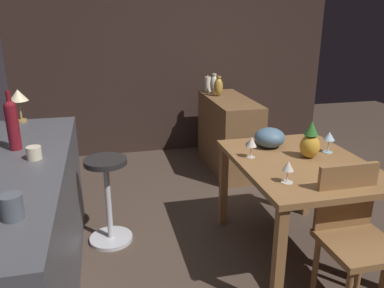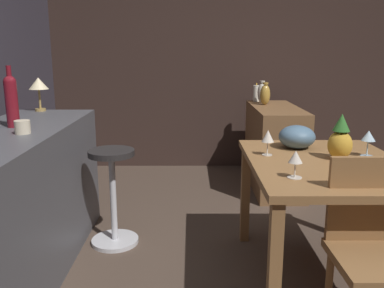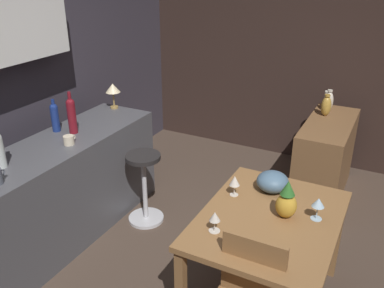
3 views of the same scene
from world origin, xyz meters
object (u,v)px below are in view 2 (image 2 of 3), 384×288
Objects in this scene: cup_cream at (23,127)px; vase_ceramic_ivory at (262,93)px; dining_table at (326,177)px; pineapple_centerpiece at (340,140)px; chair_near_window at (375,247)px; bar_stool at (113,194)px; wine_glass_left at (268,137)px; pillar_candle_tall at (256,93)px; vase_brass at (265,94)px; wine_glass_right at (368,137)px; sideboard_cabinet at (274,148)px; fruit_bowl at (297,137)px; wine_glass_center at (296,158)px; wine_bottle_ruby at (11,99)px; counter_lamp at (39,85)px.

vase_ceramic_ivory reaches higher than cup_cream.
pineapple_centerpiece is at bearing -58.88° from dining_table.
chair_near_window is 0.72m from pineapple_centerpiece.
bar_stool is 4.46× the size of wine_glass_left.
vase_brass reaches higher than pillar_candle_tall.
dining_table reaches higher than bar_stool.
wine_glass_right is at bearing -67.16° from dining_table.
fruit_bowl reaches higher than sideboard_cabinet.
wine_glass_left is 1.78m from vase_brass.
dining_table is 0.37m from wine_glass_right.
pineapple_centerpiece is (-1.69, -0.03, 0.44)m from sideboard_cabinet.
bar_stool is at bearing 71.65° from wine_glass_left.
pillar_candle_tall reaches higher than fruit_bowl.
pillar_candle_tall is at bearing -0.77° from fruit_bowl.
vase_brass reaches higher than cup_cream.
pineapple_centerpiece reaches higher than dining_table.
sideboard_cabinet reaches higher than dining_table.
wine_glass_right reaches higher than wine_glass_center.
vase_brass is (1.42, -1.30, 0.56)m from bar_stool.
vase_ceramic_ivory is (2.37, -0.23, 0.09)m from wine_glass_center.
chair_near_window is 1.28× the size of bar_stool.
pineapple_centerpiece is 0.34m from fruit_bowl.
wine_glass_left is at bearing 6.38° from wine_glass_center.
wine_glass_center is at bearing 136.14° from pineapple_centerpiece.
vase_brass is at bearing -2.43° from fruit_bowl.
wine_glass_left is at bearing -84.80° from cup_cream.
chair_near_window is 2.52m from vase_brass.
bar_stool is at bearing 137.47° from vase_brass.
fruit_bowl is at bearing 32.27° from pineapple_centerpiece.
pineapple_centerpiece is (-0.09, -0.40, 0.00)m from wine_glass_left.
wine_bottle_ruby is at bearing 87.14° from wine_glass_left.
vase_brass is at bearing -172.09° from pillar_candle_tall.
dining_table is at bearing -40.22° from wine_glass_center.
pineapple_centerpiece is 1.18× the size of vase_brass.
bar_stool is 1.41m from wine_glass_center.
pineapple_centerpiece is at bearing -176.56° from vase_brass.
dining_table is at bearing 121.12° from pineapple_centerpiece.
dining_table is 0.40m from wine_glass_left.
wine_glass_center is (-0.46, -0.05, -0.01)m from wine_glass_left.
bar_stool is 2.97× the size of vase_ceramic_ivory.
wine_bottle_ruby is 0.70m from counter_lamp.
pineapple_centerpiece is (-0.43, -1.41, 0.49)m from bar_stool.
vase_brass is (1.85, 0.11, 0.07)m from pineapple_centerpiece.
bar_stool is at bearing -64.35° from wine_bottle_ruby.
wine_glass_right is 2.16m from wine_bottle_ruby.
wine_glass_center is 0.52× the size of pineapple_centerpiece.
bar_stool is 2.58× the size of pineapple_centerpiece.
sideboard_cabinet is at bearing -8.88° from wine_glass_center.
pillar_candle_tall is at bearing -6.84° from wine_glass_left.
vase_ceramic_ivory is (1.84, -1.84, -0.14)m from wine_bottle_ruby.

